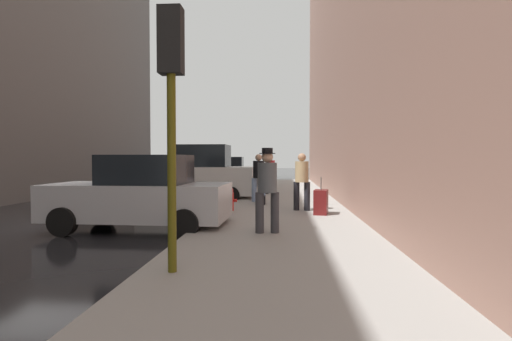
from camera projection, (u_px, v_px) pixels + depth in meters
ground_plane at (46, 226)px, 10.14m from camera, size 120.00×120.00×0.00m
sidewalk at (282, 225)px, 9.74m from camera, size 4.00×40.00×0.15m
parked_silver_sedan at (141, 195)px, 9.47m from camera, size 4.27×2.19×1.79m
parked_white_van at (199, 175)px, 16.10m from camera, size 4.64×2.14×2.25m
parked_gray_coupe at (224, 173)px, 22.82m from camera, size 4.25×2.15×1.79m
fire_hydrant at (230, 199)px, 11.89m from camera, size 0.42×0.22×0.70m
traffic_light at (171, 81)px, 5.41m from camera, size 0.32×0.32×3.60m
pedestrian_in_tan_coat at (302, 179)px, 11.92m from camera, size 0.53×0.48×1.71m
pedestrian_in_red_jacket at (270, 172)px, 17.50m from camera, size 0.51×0.43×1.71m
pedestrian_with_beanie at (267, 186)px, 8.31m from camera, size 0.52×0.45×1.78m
pedestrian_in_jeans at (259, 175)px, 14.38m from camera, size 0.52×0.46×1.71m
rolling_suitcase at (321, 202)px, 11.11m from camera, size 0.46×0.62×1.04m
duffel_bag at (261, 200)px, 13.52m from camera, size 0.32×0.44×0.28m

